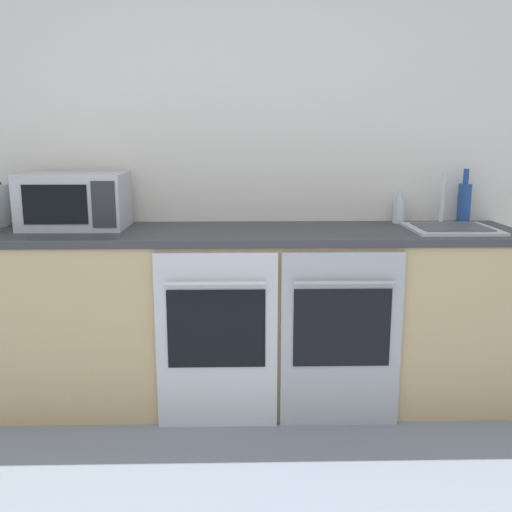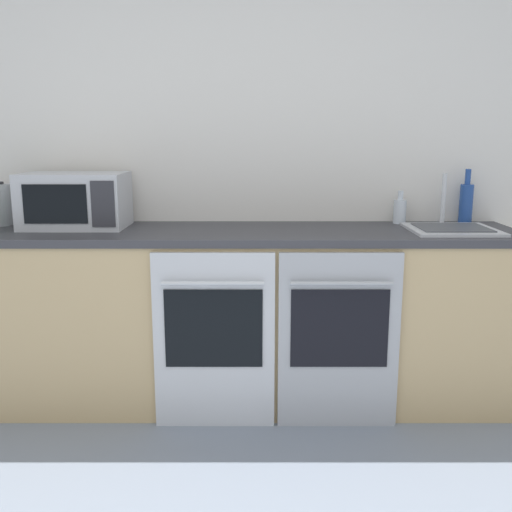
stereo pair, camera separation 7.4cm
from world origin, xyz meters
TOP-DOWN VIEW (x-y plane):
  - wall_back at (0.00, 2.27)m, footprint 10.00×0.06m
  - counter_back at (0.00, 1.94)m, footprint 2.92×0.62m
  - oven_left at (-0.09, 1.63)m, footprint 0.58×0.06m
  - oven_right at (0.50, 1.63)m, footprint 0.58×0.06m
  - microwave at (-0.84, 2.02)m, footprint 0.53×0.35m
  - bottle_blue at (1.27, 2.17)m, footprint 0.07×0.07m
  - bottle_clear at (0.90, 2.16)m, footprint 0.07×0.07m
  - sink at (1.10, 1.91)m, footprint 0.43×0.40m

SIDE VIEW (x-z plane):
  - oven_left at x=-0.09m, z-range 0.01..0.88m
  - oven_right at x=0.50m, z-range 0.01..0.88m
  - counter_back at x=0.00m, z-range 0.00..0.93m
  - sink at x=1.10m, z-range 0.80..1.08m
  - bottle_clear at x=0.90m, z-range 0.91..1.09m
  - bottle_blue at x=1.27m, z-range 0.89..1.19m
  - microwave at x=-0.84m, z-range 0.93..1.21m
  - wall_back at x=0.00m, z-range 0.00..2.60m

